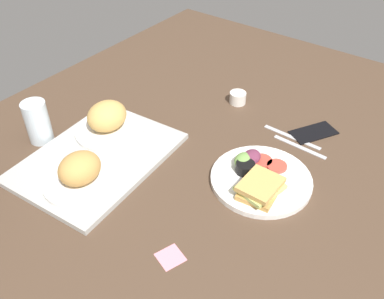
{
  "coord_description": "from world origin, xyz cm",
  "views": [
    {
      "loc": [
        -71.32,
        -51.56,
        78.87
      ],
      "look_at": [
        2.0,
        3.0,
        4.0
      ],
      "focal_mm": 39.13,
      "sensor_mm": 36.0,
      "label": 1
    }
  ],
  "objects_px": {
    "bread_plate_near": "(81,173)",
    "drinking_glass": "(37,122)",
    "fork": "(300,147)",
    "knife": "(292,137)",
    "cell_phone": "(314,132)",
    "sticky_note": "(170,257)",
    "serving_tray": "(98,158)",
    "plate_with_salad": "(259,178)",
    "espresso_cup": "(238,98)",
    "bread_plate_far": "(108,121)"
  },
  "relations": [
    {
      "from": "plate_with_salad",
      "to": "knife",
      "type": "relative_size",
      "value": 1.44
    },
    {
      "from": "bread_plate_near",
      "to": "sticky_note",
      "type": "bearing_deg",
      "value": -96.48
    },
    {
      "from": "knife",
      "to": "cell_phone",
      "type": "relative_size",
      "value": 1.32
    },
    {
      "from": "drinking_glass",
      "to": "knife",
      "type": "xyz_separation_m",
      "value": [
        0.47,
        -0.61,
        -0.06
      ]
    },
    {
      "from": "bread_plate_far",
      "to": "fork",
      "type": "bearing_deg",
      "value": -59.05
    },
    {
      "from": "fork",
      "to": "cell_phone",
      "type": "relative_size",
      "value": 1.18
    },
    {
      "from": "fork",
      "to": "knife",
      "type": "bearing_deg",
      "value": -34.59
    },
    {
      "from": "bread_plate_near",
      "to": "sticky_note",
      "type": "xyz_separation_m",
      "value": [
        -0.04,
        -0.33,
        -0.05
      ]
    },
    {
      "from": "knife",
      "to": "sticky_note",
      "type": "xyz_separation_m",
      "value": [
        -0.57,
        0.02,
        -0.0
      ]
    },
    {
      "from": "bread_plate_near",
      "to": "cell_phone",
      "type": "relative_size",
      "value": 1.45
    },
    {
      "from": "espresso_cup",
      "to": "sticky_note",
      "type": "relative_size",
      "value": 1.0
    },
    {
      "from": "plate_with_salad",
      "to": "espresso_cup",
      "type": "distance_m",
      "value": 0.4
    },
    {
      "from": "bread_plate_near",
      "to": "espresso_cup",
      "type": "bearing_deg",
      "value": -10.48
    },
    {
      "from": "plate_with_salad",
      "to": "drinking_glass",
      "type": "xyz_separation_m",
      "value": [
        -0.23,
        0.63,
        0.05
      ]
    },
    {
      "from": "sticky_note",
      "to": "serving_tray",
      "type": "bearing_deg",
      "value": 69.91
    },
    {
      "from": "bread_plate_near",
      "to": "knife",
      "type": "distance_m",
      "value": 0.64
    },
    {
      "from": "espresso_cup",
      "to": "bread_plate_near",
      "type": "bearing_deg",
      "value": 169.52
    },
    {
      "from": "sticky_note",
      "to": "drinking_glass",
      "type": "bearing_deg",
      "value": 79.98
    },
    {
      "from": "fork",
      "to": "sticky_note",
      "type": "relative_size",
      "value": 3.04
    },
    {
      "from": "bread_plate_far",
      "to": "cell_phone",
      "type": "bearing_deg",
      "value": -52.15
    },
    {
      "from": "bread_plate_far",
      "to": "sticky_note",
      "type": "bearing_deg",
      "value": -119.0
    },
    {
      "from": "serving_tray",
      "to": "fork",
      "type": "bearing_deg",
      "value": -47.89
    },
    {
      "from": "plate_with_salad",
      "to": "fork",
      "type": "xyz_separation_m",
      "value": [
        0.21,
        -0.02,
        -0.02
      ]
    },
    {
      "from": "bread_plate_near",
      "to": "cell_phone",
      "type": "distance_m",
      "value": 0.71
    },
    {
      "from": "drinking_glass",
      "to": "fork",
      "type": "distance_m",
      "value": 0.79
    },
    {
      "from": "drinking_glass",
      "to": "sticky_note",
      "type": "bearing_deg",
      "value": -100.02
    },
    {
      "from": "bread_plate_near",
      "to": "espresso_cup",
      "type": "height_order",
      "value": "bread_plate_near"
    },
    {
      "from": "fork",
      "to": "cell_phone",
      "type": "distance_m",
      "value": 0.09
    },
    {
      "from": "serving_tray",
      "to": "cell_phone",
      "type": "height_order",
      "value": "serving_tray"
    },
    {
      "from": "espresso_cup",
      "to": "cell_phone",
      "type": "bearing_deg",
      "value": -91.31
    },
    {
      "from": "bread_plate_near",
      "to": "plate_with_salad",
      "type": "relative_size",
      "value": 0.76
    },
    {
      "from": "espresso_cup",
      "to": "cell_phone",
      "type": "distance_m",
      "value": 0.28
    },
    {
      "from": "cell_phone",
      "to": "knife",
      "type": "bearing_deg",
      "value": 174.52
    },
    {
      "from": "bread_plate_far",
      "to": "sticky_note",
      "type": "distance_m",
      "value": 0.5
    },
    {
      "from": "plate_with_salad",
      "to": "sticky_note",
      "type": "distance_m",
      "value": 0.34
    },
    {
      "from": "serving_tray",
      "to": "cell_phone",
      "type": "bearing_deg",
      "value": -42.27
    },
    {
      "from": "drinking_glass",
      "to": "sticky_note",
      "type": "height_order",
      "value": "drinking_glass"
    },
    {
      "from": "drinking_glass",
      "to": "fork",
      "type": "xyz_separation_m",
      "value": [
        0.44,
        -0.65,
        -0.06
      ]
    },
    {
      "from": "plate_with_salad",
      "to": "espresso_cup",
      "type": "xyz_separation_m",
      "value": [
        0.3,
        0.26,
        0.0
      ]
    },
    {
      "from": "cell_phone",
      "to": "sticky_note",
      "type": "relative_size",
      "value": 2.57
    },
    {
      "from": "serving_tray",
      "to": "fork",
      "type": "distance_m",
      "value": 0.6
    },
    {
      "from": "sticky_note",
      "to": "plate_with_salad",
      "type": "bearing_deg",
      "value": -6.51
    },
    {
      "from": "fork",
      "to": "drinking_glass",
      "type": "bearing_deg",
      "value": 36.02
    },
    {
      "from": "fork",
      "to": "plate_with_salad",
      "type": "bearing_deg",
      "value": 85.61
    },
    {
      "from": "sticky_note",
      "to": "cell_phone",
      "type": "bearing_deg",
      "value": -5.97
    },
    {
      "from": "bread_plate_near",
      "to": "plate_with_salad",
      "type": "distance_m",
      "value": 0.47
    },
    {
      "from": "bread_plate_near",
      "to": "cell_phone",
      "type": "height_order",
      "value": "bread_plate_near"
    },
    {
      "from": "bread_plate_near",
      "to": "drinking_glass",
      "type": "xyz_separation_m",
      "value": [
        0.07,
        0.26,
        0.01
      ]
    },
    {
      "from": "drinking_glass",
      "to": "sticky_note",
      "type": "relative_size",
      "value": 2.34
    },
    {
      "from": "bread_plate_near",
      "to": "fork",
      "type": "relative_size",
      "value": 1.23
    }
  ]
}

